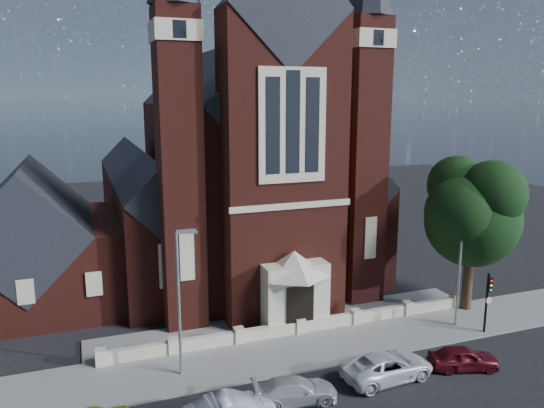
{
  "coord_description": "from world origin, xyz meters",
  "views": [
    {
      "loc": [
        -12.5,
        -22.17,
        14.77
      ],
      "look_at": [
        0.17,
        12.0,
        7.34
      ],
      "focal_mm": 35.0,
      "sensor_mm": 36.0,
      "label": 1
    }
  ],
  "objects_px": {
    "car_silver_b": "(295,390)",
    "parish_hall": "(31,250)",
    "church": "(227,172)",
    "traffic_signal": "(488,295)",
    "street_lamp_left": "(180,295)",
    "street_tree": "(477,214)",
    "car_white_suv": "(387,366)",
    "car_dark_red": "(463,358)",
    "street_lamp_right": "(461,259)"
  },
  "relations": [
    {
      "from": "church",
      "to": "street_tree",
      "type": "distance_m",
      "value": 21.38
    },
    {
      "from": "parish_hall",
      "to": "street_lamp_left",
      "type": "height_order",
      "value": "parish_hall"
    },
    {
      "from": "street_tree",
      "to": "church",
      "type": "bearing_deg",
      "value": 126.17
    },
    {
      "from": "church",
      "to": "traffic_signal",
      "type": "xyz_separation_m",
      "value": [
        11.0,
        -20.52,
        -5.6
      ]
    },
    {
      "from": "traffic_signal",
      "to": "car_white_suv",
      "type": "height_order",
      "value": "traffic_signal"
    },
    {
      "from": "traffic_signal",
      "to": "church",
      "type": "bearing_deg",
      "value": 118.2
    },
    {
      "from": "parish_hall",
      "to": "street_lamp_left",
      "type": "xyz_separation_m",
      "value": [
        8.09,
        -14.0,
        0.59
      ]
    },
    {
      "from": "parish_hall",
      "to": "street_tree",
      "type": "distance_m",
      "value": 31.27
    },
    {
      "from": "traffic_signal",
      "to": "car_silver_b",
      "type": "xyz_separation_m",
      "value": [
        -14.23,
        -2.84,
        -1.97
      ]
    },
    {
      "from": "church",
      "to": "parish_hall",
      "type": "relative_size",
      "value": 2.86
    },
    {
      "from": "car_silver_b",
      "to": "parish_hall",
      "type": "bearing_deg",
      "value": 42.87
    },
    {
      "from": "street_tree",
      "to": "car_white_suv",
      "type": "bearing_deg",
      "value": -150.84
    },
    {
      "from": "parish_hall",
      "to": "car_white_suv",
      "type": "xyz_separation_m",
      "value": [
        18.21,
        -18.09,
        -3.3
      ]
    },
    {
      "from": "street_lamp_left",
      "to": "car_silver_b",
      "type": "bearing_deg",
      "value": -43.3
    },
    {
      "from": "church",
      "to": "traffic_signal",
      "type": "height_order",
      "value": "church"
    },
    {
      "from": "church",
      "to": "parish_hall",
      "type": "xyz_separation_m",
      "value": [
        -16.0,
        -4.94,
        -4.17
      ]
    },
    {
      "from": "car_white_suv",
      "to": "car_dark_red",
      "type": "xyz_separation_m",
      "value": [
        4.5,
        -0.58,
        -0.06
      ]
    },
    {
      "from": "street_lamp_right",
      "to": "car_white_suv",
      "type": "height_order",
      "value": "street_lamp_right"
    },
    {
      "from": "street_lamp_right",
      "to": "traffic_signal",
      "type": "height_order",
      "value": "street_lamp_right"
    },
    {
      "from": "street_tree",
      "to": "traffic_signal",
      "type": "relative_size",
      "value": 2.67
    },
    {
      "from": "church",
      "to": "street_lamp_left",
      "type": "xyz_separation_m",
      "value": [
        -7.91,
        -18.94,
        -3.59
      ]
    },
    {
      "from": "parish_hall",
      "to": "street_lamp_left",
      "type": "relative_size",
      "value": 1.51
    },
    {
      "from": "street_lamp_left",
      "to": "traffic_signal",
      "type": "relative_size",
      "value": 2.02
    },
    {
      "from": "traffic_signal",
      "to": "car_silver_b",
      "type": "height_order",
      "value": "traffic_signal"
    },
    {
      "from": "parish_hall",
      "to": "car_silver_b",
      "type": "height_order",
      "value": "parish_hall"
    },
    {
      "from": "church",
      "to": "parish_hall",
      "type": "bearing_deg",
      "value": -162.84
    },
    {
      "from": "street_tree",
      "to": "car_dark_red",
      "type": "bearing_deg",
      "value": -132.73
    },
    {
      "from": "street_lamp_right",
      "to": "traffic_signal",
      "type": "distance_m",
      "value": 2.71
    },
    {
      "from": "street_tree",
      "to": "parish_hall",
      "type": "bearing_deg",
      "value": 156.74
    },
    {
      "from": "street_tree",
      "to": "street_lamp_right",
      "type": "xyz_separation_m",
      "value": [
        -2.51,
        -1.71,
        -2.36
      ]
    },
    {
      "from": "street_tree",
      "to": "street_lamp_right",
      "type": "distance_m",
      "value": 3.84
    },
    {
      "from": "parish_hall",
      "to": "street_lamp_left",
      "type": "bearing_deg",
      "value": -59.98
    },
    {
      "from": "car_dark_red",
      "to": "street_lamp_left",
      "type": "bearing_deg",
      "value": 89.59
    },
    {
      "from": "traffic_signal",
      "to": "car_white_suv",
      "type": "bearing_deg",
      "value": -164.04
    },
    {
      "from": "car_white_suv",
      "to": "church",
      "type": "bearing_deg",
      "value": 1.39
    },
    {
      "from": "street_tree",
      "to": "traffic_signal",
      "type": "distance_m",
      "value": 5.7
    },
    {
      "from": "street_lamp_right",
      "to": "traffic_signal",
      "type": "bearing_deg",
      "value": -59.99
    },
    {
      "from": "parish_hall",
      "to": "street_lamp_right",
      "type": "relative_size",
      "value": 1.51
    },
    {
      "from": "street_tree",
      "to": "street_lamp_right",
      "type": "height_order",
      "value": "street_tree"
    },
    {
      "from": "church",
      "to": "car_white_suv",
      "type": "bearing_deg",
      "value": -84.52
    },
    {
      "from": "street_tree",
      "to": "car_silver_b",
      "type": "bearing_deg",
      "value": -158.86
    },
    {
      "from": "street_lamp_left",
      "to": "car_dark_red",
      "type": "bearing_deg",
      "value": -17.7
    },
    {
      "from": "street_lamp_left",
      "to": "street_tree",
      "type": "bearing_deg",
      "value": 4.76
    },
    {
      "from": "street_lamp_left",
      "to": "church",
      "type": "bearing_deg",
      "value": 67.34
    },
    {
      "from": "church",
      "to": "street_lamp_left",
      "type": "distance_m",
      "value": 20.84
    },
    {
      "from": "church",
      "to": "street_tree",
      "type": "xyz_separation_m",
      "value": [
        12.6,
        -17.23,
        -1.23
      ]
    },
    {
      "from": "car_silver_b",
      "to": "car_white_suv",
      "type": "height_order",
      "value": "car_white_suv"
    },
    {
      "from": "car_dark_red",
      "to": "car_silver_b",
      "type": "bearing_deg",
      "value": 105.82
    },
    {
      "from": "parish_hall",
      "to": "street_lamp_right",
      "type": "bearing_deg",
      "value": -28.22
    },
    {
      "from": "church",
      "to": "car_dark_red",
      "type": "xyz_separation_m",
      "value": [
        6.71,
        -23.61,
        -7.54
      ]
    }
  ]
}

